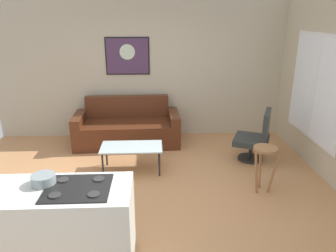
{
  "coord_description": "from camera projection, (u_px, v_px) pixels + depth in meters",
  "views": [
    {
      "loc": [
        -0.02,
        -4.02,
        2.41
      ],
      "look_at": [
        0.21,
        0.9,
        0.7
      ],
      "focal_mm": 34.11,
      "sensor_mm": 36.0,
      "label": 1
    }
  ],
  "objects": [
    {
      "name": "window",
      "position": [
        316.0,
        88.0,
        5.13
      ],
      "size": [
        0.03,
        1.67,
        1.71
      ],
      "color": "silver"
    },
    {
      "name": "bar_stool",
      "position": [
        265.0,
        158.0,
        4.46
      ],
      "size": [
        0.38,
        0.37,
        0.68
      ],
      "color": "#9A663E",
      "rests_on": "ground"
    },
    {
      "name": "coffee_table",
      "position": [
        132.0,
        148.0,
        5.13
      ],
      "size": [
        0.98,
        0.52,
        0.43
      ],
      "color": "silver",
      "rests_on": "ground"
    },
    {
      "name": "armchair",
      "position": [
        256.0,
        137.0,
        5.48
      ],
      "size": [
        0.76,
        0.77,
        0.91
      ],
      "color": "black",
      "rests_on": "ground"
    },
    {
      "name": "mixing_bowl",
      "position": [
        44.0,
        180.0,
        3.01
      ],
      "size": [
        0.23,
        0.23,
        0.1
      ],
      "color": "gray",
      "rests_on": "kitchen_counter"
    },
    {
      "name": "couch",
      "position": [
        127.0,
        129.0,
        6.28
      ],
      "size": [
        2.04,
        0.92,
        0.89
      ],
      "color": "#4E2614",
      "rests_on": "ground"
    },
    {
      "name": "kitchen_counter",
      "position": [
        54.0,
        230.0,
        3.09
      ],
      "size": [
        1.54,
        0.64,
        0.92
      ],
      "color": "silver",
      "rests_on": "ground"
    },
    {
      "name": "back_wall",
      "position": [
        154.0,
        69.0,
        6.42
      ],
      "size": [
        6.4,
        0.05,
        2.8
      ],
      "primitive_type": "cube",
      "color": "#BAAE95",
      "rests_on": "ground"
    },
    {
      "name": "wall_painting",
      "position": [
        127.0,
        56.0,
        6.27
      ],
      "size": [
        0.87,
        0.03,
        0.73
      ],
      "color": "black"
    },
    {
      "name": "ground",
      "position": [
        157.0,
        194.0,
        4.6
      ],
      "size": [
        6.4,
        6.4,
        0.04
      ],
      "primitive_type": "cube",
      "color": "tan"
    }
  ]
}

